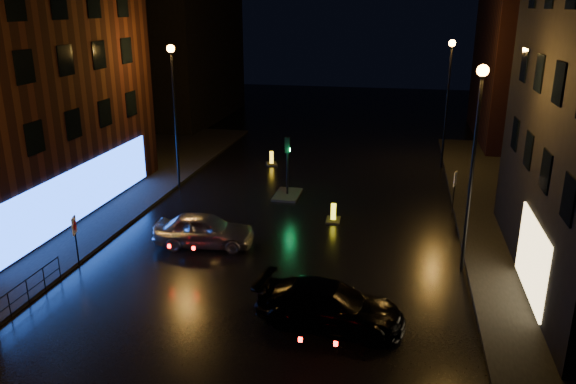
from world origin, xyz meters
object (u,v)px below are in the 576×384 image
(bollard_near, at_px, (333,217))
(road_sign_right, at_px, (455,182))
(road_sign_left, at_px, (75,230))
(bollard_far, at_px, (272,162))
(traffic_signal, at_px, (287,187))
(silver_hatchback, at_px, (204,230))
(dark_sedan, at_px, (330,305))

(bollard_near, distance_m, road_sign_right, 6.64)
(road_sign_left, bearing_deg, road_sign_right, 13.60)
(bollard_far, distance_m, road_sign_right, 13.72)
(bollard_far, xyz_separation_m, road_sign_left, (-4.27, -17.11, 1.46))
(road_sign_left, relative_size, road_sign_right, 0.98)
(traffic_signal, height_order, bollard_far, traffic_signal)
(silver_hatchback, relative_size, bollard_near, 4.16)
(bollard_near, relative_size, road_sign_left, 0.49)
(traffic_signal, xyz_separation_m, dark_sedan, (4.20, -13.15, 0.24))
(bollard_far, height_order, road_sign_left, road_sign_left)
(road_sign_right, bearing_deg, silver_hatchback, 47.85)
(bollard_near, distance_m, road_sign_left, 12.35)
(bollard_near, bearing_deg, road_sign_left, -145.37)
(road_sign_right, bearing_deg, traffic_signal, 11.11)
(road_sign_left, bearing_deg, bollard_near, 18.78)
(silver_hatchback, height_order, road_sign_right, road_sign_right)
(bollard_near, height_order, road_sign_right, road_sign_right)
(dark_sedan, xyz_separation_m, bollard_far, (-6.63, 19.44, -0.54))
(silver_hatchback, relative_size, road_sign_left, 2.03)
(bollard_far, bearing_deg, bollard_near, -80.00)
(bollard_near, relative_size, road_sign_right, 0.48)
(bollard_far, xyz_separation_m, road_sign_right, (11.52, -7.30, 1.49))
(traffic_signal, height_order, silver_hatchback, traffic_signal)
(traffic_signal, relative_size, dark_sedan, 0.67)
(bollard_far, bearing_deg, road_sign_right, -51.93)
(traffic_signal, distance_m, bollard_near, 4.63)
(bollard_far, bearing_deg, dark_sedan, -90.74)
(dark_sedan, distance_m, bollard_near, 9.79)
(road_sign_right, bearing_deg, bollard_near, 39.43)
(silver_hatchback, bearing_deg, traffic_signal, -22.33)
(silver_hatchback, xyz_separation_m, road_sign_right, (11.36, 6.67, 0.92))
(bollard_near, xyz_separation_m, road_sign_left, (-9.79, -7.38, 1.46))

